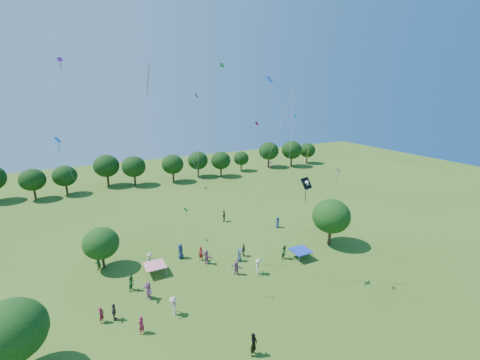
% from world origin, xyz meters
% --- Properties ---
extents(near_tree_west, '(4.74, 4.74, 5.85)m').
position_xyz_m(near_tree_west, '(-19.58, 10.38, 3.71)').
color(near_tree_west, '#422B19').
rests_on(near_tree_west, ground).
extents(near_tree_north, '(3.92, 3.92, 4.86)m').
position_xyz_m(near_tree_north, '(-12.87, 22.91, 3.09)').
color(near_tree_north, '#422B19').
rests_on(near_tree_north, ground).
extents(near_tree_east, '(4.86, 4.86, 6.15)m').
position_xyz_m(near_tree_east, '(14.01, 15.53, 3.96)').
color(near_tree_east, '#422B19').
rests_on(near_tree_east, ground).
extents(treeline, '(88.01, 8.77, 6.77)m').
position_xyz_m(treeline, '(-1.73, 55.43, 4.09)').
color(treeline, '#422B19').
rests_on(treeline, ground).
extents(tent_red_stripe, '(2.20, 2.20, 1.10)m').
position_xyz_m(tent_red_stripe, '(-7.95, 19.00, 1.04)').
color(tent_red_stripe, red).
rests_on(tent_red_stripe, ground).
extents(tent_blue, '(2.20, 2.20, 1.10)m').
position_xyz_m(tent_blue, '(8.35, 14.31, 1.04)').
color(tent_blue, '#1A35AF').
rests_on(tent_blue, ground).
extents(man_in_black, '(0.86, 0.78, 1.93)m').
position_xyz_m(man_in_black, '(-3.90, 4.22, 0.97)').
color(man_in_black, black).
rests_on(man_in_black, ground).
extents(crowd_person_0, '(1.03, 0.91, 1.84)m').
position_xyz_m(crowd_person_0, '(-4.40, 21.00, 0.92)').
color(crowd_person_0, navy).
rests_on(crowd_person_0, ground).
extents(crowd_person_1, '(0.75, 0.78, 1.77)m').
position_xyz_m(crowd_person_1, '(-2.44, 19.37, 0.89)').
color(crowd_person_1, maroon).
rests_on(crowd_person_1, ground).
extents(crowd_person_2, '(0.98, 0.73, 1.78)m').
position_xyz_m(crowd_person_2, '(6.60, 15.10, 0.89)').
color(crowd_person_2, '#33652B').
rests_on(crowd_person_2, ground).
extents(crowd_person_3, '(0.75, 1.28, 1.83)m').
position_xyz_m(crowd_person_3, '(-8.04, 11.49, 0.92)').
color(crowd_person_3, '#C3B39C').
rests_on(crowd_person_3, ground).
extents(crowd_person_4, '(1.06, 1.08, 1.78)m').
position_xyz_m(crowd_person_4, '(4.91, 28.80, 0.89)').
color(crowd_person_4, '#423C35').
rests_on(crowd_person_4, ground).
extents(crowd_person_5, '(1.08, 1.79, 1.81)m').
position_xyz_m(crowd_person_5, '(-9.55, 14.86, 0.90)').
color(crowd_person_5, '#A45F8F').
rests_on(crowd_person_5, ground).
extents(crowd_person_6, '(0.67, 0.90, 1.64)m').
position_xyz_m(crowd_person_6, '(10.98, 23.14, 0.82)').
color(crowd_person_6, navy).
rests_on(crowd_person_6, ground).
extents(crowd_person_7, '(0.73, 0.69, 1.65)m').
position_xyz_m(crowd_person_7, '(-11.06, 10.51, 0.82)').
color(crowd_person_7, maroon).
rests_on(crowd_person_7, ground).
extents(crowd_person_8, '(0.84, 0.94, 1.69)m').
position_xyz_m(crowd_person_8, '(-13.50, 22.88, 0.85)').
color(crowd_person_8, '#2B5E28').
rests_on(crowd_person_8, ground).
extents(crowd_person_9, '(1.14, 1.26, 1.80)m').
position_xyz_m(crowd_person_9, '(2.11, 13.75, 0.90)').
color(crowd_person_9, beige).
rests_on(crowd_person_9, ground).
extents(crowd_person_10, '(0.66, 1.03, 1.62)m').
position_xyz_m(crowd_person_10, '(-12.86, 13.24, 0.81)').
color(crowd_person_10, '#423735').
rests_on(crowd_person_10, ground).
extents(crowd_person_11, '(1.17, 1.69, 1.71)m').
position_xyz_m(crowd_person_11, '(-2.11, 18.40, 0.85)').
color(crowd_person_11, '#925582').
rests_on(crowd_person_11, ground).
extents(crowd_person_12, '(0.47, 0.80, 1.55)m').
position_xyz_m(crowd_person_12, '(1.55, 17.16, 0.78)').
color(crowd_person_12, navy).
rests_on(crowd_person_12, ground).
extents(crowd_person_13, '(0.64, 0.66, 1.51)m').
position_xyz_m(crowd_person_13, '(-13.87, 13.43, 0.75)').
color(crowd_person_13, maroon).
rests_on(crowd_person_13, ground).
extents(crowd_person_14, '(0.89, 0.93, 1.69)m').
position_xyz_m(crowd_person_14, '(-10.70, 17.04, 0.85)').
color(crowd_person_14, '#275B2B').
rests_on(crowd_person_14, ground).
extents(crowd_person_15, '(1.13, 1.16, 1.71)m').
position_xyz_m(crowd_person_15, '(-8.09, 20.85, 0.85)').
color(crowd_person_15, beige).
rests_on(crowd_person_15, ground).
extents(crowd_person_16, '(0.97, 0.95, 1.59)m').
position_xyz_m(crowd_person_16, '(2.53, 17.95, 0.80)').
color(crowd_person_16, '#3F3733').
rests_on(crowd_person_16, ground).
extents(crowd_person_17, '(1.31, 1.52, 1.60)m').
position_xyz_m(crowd_person_17, '(-0.05, 14.77, 0.80)').
color(crowd_person_17, '#8C5182').
rests_on(crowd_person_17, ground).
extents(pirate_kite, '(1.30, 2.95, 9.99)m').
position_xyz_m(pirate_kite, '(5.56, 10.62, 10.66)').
color(pirate_kite, black).
extents(red_high_kite, '(6.78, 9.27, 21.42)m').
position_xyz_m(red_high_kite, '(-5.39, 19.63, 17.89)').
color(red_high_kite, red).
extents(small_kite_0, '(0.64, 2.81, 14.28)m').
position_xyz_m(small_kite_0, '(7.46, 24.04, 12.17)').
color(small_kite_0, '#CA0B3F').
extents(small_kite_1, '(3.96, 4.42, 18.67)m').
position_xyz_m(small_kite_1, '(13.36, 23.94, 14.28)').
color(small_kite_1, '#FFB40D').
extents(small_kite_2, '(4.52, 0.48, 10.74)m').
position_xyz_m(small_kite_2, '(13.65, 21.44, 9.45)').
color(small_kite_2, '#B7D412').
extents(small_kite_3, '(4.20, 0.74, 21.59)m').
position_xyz_m(small_kite_3, '(4.90, 26.46, 17.21)').
color(small_kite_3, '#188728').
extents(small_kite_4, '(0.79, 2.51, 19.42)m').
position_xyz_m(small_kite_4, '(1.85, 12.50, 16.36)').
color(small_kite_4, '#114AB0').
extents(small_kite_5, '(1.60, 2.99, 21.63)m').
position_xyz_m(small_kite_5, '(-14.00, 27.33, 16.82)').
color(small_kite_5, '#60199B').
extents(small_kite_6, '(8.25, 1.71, 18.38)m').
position_xyz_m(small_kite_6, '(14.07, 27.18, 15.86)').
color(small_kite_6, silver).
extents(small_kite_7, '(0.58, 2.33, 15.71)m').
position_xyz_m(small_kite_7, '(7.72, 16.59, 11.91)').
color(small_kite_7, '#0D8CC9').
extents(small_kite_8, '(5.33, 2.41, 7.53)m').
position_xyz_m(small_kite_8, '(11.85, 27.71, 7.32)').
color(small_kite_8, '#F60E34').
extents(small_kite_9, '(0.48, 0.49, 17.94)m').
position_xyz_m(small_kite_9, '(-2.25, 19.68, 13.82)').
color(small_kite_9, '#DD430B').
extents(small_kite_10, '(6.21, 3.24, 5.54)m').
position_xyz_m(small_kite_10, '(-0.22, 25.53, 5.46)').
color(small_kite_10, '#ADCD12').
extents(small_kite_11, '(2.73, 2.51, 3.27)m').
position_xyz_m(small_kite_11, '(-2.30, 25.33, 4.07)').
color(small_kite_11, '#267815').
extents(small_kite_12, '(3.58, 3.00, 13.22)m').
position_xyz_m(small_kite_12, '(-15.28, 27.51, 12.44)').
color(small_kite_12, blue).
extents(small_kite_13, '(6.79, 4.98, 11.04)m').
position_xyz_m(small_kite_13, '(6.81, 10.12, 9.71)').
color(small_kite_13, '#A71B8C').
extents(small_kite_14, '(2.92, 3.06, 3.88)m').
position_xyz_m(small_kite_14, '(-1.08, 11.58, 4.37)').
color(small_kite_14, silver).
extents(small_kite_15, '(3.03, 2.85, 6.08)m').
position_xyz_m(small_kite_15, '(3.47, 15.96, 5.99)').
color(small_kite_15, '#0EC0D7').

